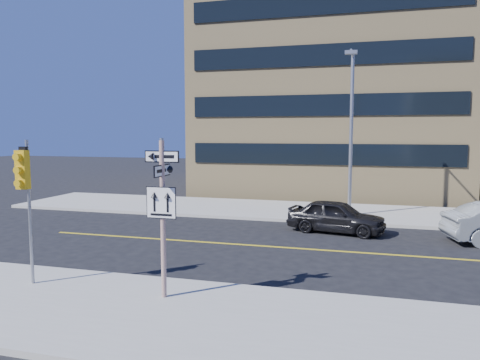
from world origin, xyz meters
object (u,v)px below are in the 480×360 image
(sign_pole, at_px, (163,209))
(traffic_signal, at_px, (24,181))
(streetlight_a, at_px, (351,124))
(parked_car_a, at_px, (336,216))

(sign_pole, bearing_deg, traffic_signal, -177.89)
(sign_pole, distance_m, streetlight_a, 14.05)
(streetlight_a, bearing_deg, parked_car_a, -96.38)
(traffic_signal, bearing_deg, parked_car_a, 52.60)
(parked_car_a, bearing_deg, sign_pole, 171.17)
(sign_pole, height_order, parked_car_a, sign_pole)
(traffic_signal, height_order, parked_car_a, traffic_signal)
(sign_pole, xyz_separation_m, traffic_signal, (-4.00, -0.15, 0.59))
(sign_pole, distance_m, parked_car_a, 10.60)
(traffic_signal, relative_size, streetlight_a, 0.50)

